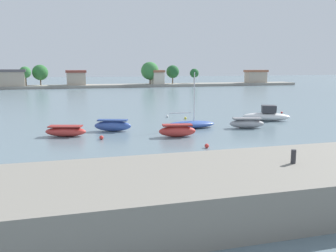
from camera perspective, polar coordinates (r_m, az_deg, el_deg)
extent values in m
plane|color=slate|center=(27.94, 14.10, -4.22)|extent=(400.00, 400.00, 0.00)
cylinder|color=#2D2D33|center=(17.96, 19.38, -4.62)|extent=(0.24, 0.24, 0.67)
ellipsoid|color=#C63833|center=(34.75, -16.02, -0.87)|extent=(4.02, 2.31, 0.90)
cube|color=maroon|center=(34.66, -16.05, -0.04)|extent=(3.23, 1.90, 0.12)
ellipsoid|color=#3856A8|center=(36.49, -8.81, 0.01)|extent=(3.88, 2.21, 1.05)
cube|color=navy|center=(36.40, -8.84, 0.92)|extent=(3.12, 1.80, 0.13)
ellipsoid|color=#C63833|center=(33.23, 1.49, -0.84)|extent=(3.58, 1.63, 1.03)
cube|color=maroon|center=(33.12, 1.49, 0.16)|extent=(2.87, 1.35, 0.14)
ellipsoid|color=#3856A8|center=(37.94, 3.66, 0.25)|extent=(5.26, 1.91, 0.77)
cylinder|color=silver|center=(37.69, 4.22, 4.69)|extent=(0.10, 0.10, 5.12)
cylinder|color=#B7B7BC|center=(37.38, 1.95, 2.09)|extent=(2.38, 0.08, 0.08)
ellipsoid|color=#9E9EA3|center=(38.74, 12.46, 0.35)|extent=(3.85, 2.11, 0.93)
cube|color=slate|center=(38.66, 12.49, 1.16)|extent=(3.09, 1.74, 0.17)
ellipsoid|color=white|center=(44.56, 15.39, 1.45)|extent=(5.79, 3.66, 0.97)
cube|color=#333338|center=(44.48, 15.78, 2.62)|extent=(1.97, 1.80, 0.89)
cube|color=black|center=(44.60, 16.80, 2.70)|extent=(0.52, 1.10, 0.62)
sphere|color=red|center=(32.50, -10.58, -1.82)|extent=(0.38, 0.38, 0.38)
sphere|color=red|center=(28.87, 6.20, -3.17)|extent=(0.36, 0.36, 0.36)
sphere|color=yellow|center=(44.17, 2.80, 1.27)|extent=(0.30, 0.30, 0.30)
sphere|color=red|center=(51.88, 17.71, 2.06)|extent=(0.28, 0.28, 0.28)
sphere|color=white|center=(45.82, -0.11, 1.59)|extent=(0.31, 0.31, 0.31)
cube|color=gray|center=(112.44, -8.50, 6.36)|extent=(122.94, 7.73, 0.83)
cube|color=#B2A38E|center=(111.74, -23.55, 6.90)|extent=(6.92, 4.65, 4.00)
cube|color=#565156|center=(111.69, -23.63, 8.10)|extent=(7.61, 5.12, 0.70)
cube|color=#B2A38E|center=(112.10, -14.46, 7.32)|extent=(5.45, 5.93, 3.70)
cube|color=brown|center=(112.04, -14.51, 8.44)|extent=(5.99, 6.52, 0.70)
cube|color=beige|center=(114.71, -1.76, 7.65)|extent=(3.43, 5.89, 3.67)
cube|color=#995B42|center=(114.66, -1.77, 8.74)|extent=(3.77, 6.47, 0.70)
cube|color=#B2A38E|center=(126.80, 13.83, 7.55)|extent=(6.90, 3.35, 3.62)
cube|color=#995B42|center=(126.75, 13.87, 8.53)|extent=(7.60, 3.68, 0.70)
cylinder|color=brown|center=(113.25, -19.66, 6.64)|extent=(0.36, 0.36, 1.93)
sphere|color=#2D6B33|center=(113.17, -19.74, 8.04)|extent=(4.56, 4.56, 4.56)
cylinder|color=brown|center=(119.31, 4.21, 7.33)|extent=(0.36, 0.36, 2.13)
sphere|color=#235B2D|center=(119.25, 4.22, 8.41)|extent=(2.95, 2.95, 2.95)
cylinder|color=brown|center=(113.91, -2.90, 7.19)|extent=(0.36, 0.36, 1.92)
sphere|color=#387A3D|center=(113.82, -2.92, 8.79)|extent=(5.57, 5.57, 5.57)
cylinder|color=brown|center=(116.00, 0.75, 7.31)|extent=(0.36, 0.36, 2.19)
sphere|color=#235B2D|center=(115.92, 0.75, 8.66)|extent=(4.11, 4.11, 4.11)
cylinder|color=brown|center=(110.99, -21.75, 6.63)|extent=(0.36, 0.36, 2.57)
sphere|color=#387A3D|center=(110.91, -21.83, 7.97)|extent=(3.27, 3.27, 3.27)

